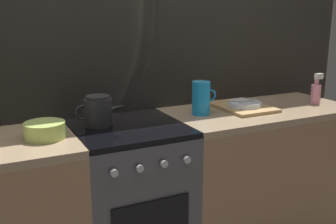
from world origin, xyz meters
name	(u,v)px	position (x,y,z in m)	size (l,w,h in m)	color
back_wall	(108,64)	(0.00, 0.32, 1.20)	(3.60, 0.05, 2.40)	#A39989
stove_unit	(130,201)	(0.00, 0.00, 0.45)	(0.60, 0.63, 0.90)	#4C4C51
counter_right	(256,174)	(0.90, 0.00, 0.45)	(1.20, 0.60, 0.90)	#997251
kettle	(98,111)	(-0.14, 0.07, 0.98)	(0.28, 0.15, 0.17)	#262628
mixing_bowl	(45,130)	(-0.44, -0.02, 0.94)	(0.20, 0.20, 0.08)	#B7D166
pitcher	(201,98)	(0.48, 0.04, 1.00)	(0.16, 0.11, 0.20)	#198CD8
dish_pile	(243,106)	(0.80, 0.05, 0.92)	(0.30, 0.40, 0.06)	tan
spray_bottle	(316,92)	(1.32, -0.06, 0.98)	(0.08, 0.06, 0.20)	pink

